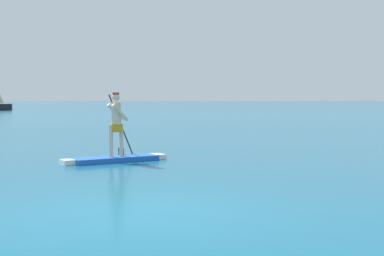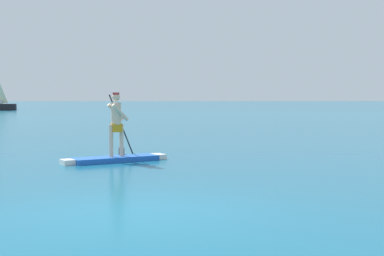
{
  "view_description": "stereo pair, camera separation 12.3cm",
  "coord_description": "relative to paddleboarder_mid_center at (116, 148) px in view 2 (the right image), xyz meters",
  "views": [
    {
      "loc": [
        0.66,
        -8.23,
        1.7
      ],
      "look_at": [
        1.0,
        6.05,
        0.9
      ],
      "focal_mm": 51.95,
      "sensor_mm": 36.0,
      "label": 1
    },
    {
      "loc": [
        0.78,
        -8.24,
        1.7
      ],
      "look_at": [
        1.0,
        6.05,
        0.9
      ],
      "focal_mm": 51.95,
      "sensor_mm": 36.0,
      "label": 2
    }
  ],
  "objects": [
    {
      "name": "ground",
      "position": [
        1.0,
        -6.34,
        -0.36
      ],
      "size": [
        440.0,
        440.0,
        0.0
      ],
      "primitive_type": "plane",
      "color": "#145B7A"
    },
    {
      "name": "paddleboarder_mid_center",
      "position": [
        0.0,
        0.0,
        0.0
      ],
      "size": [
        2.69,
        1.87,
        1.82
      ],
      "rotation": [
        0.0,
        0.0,
        0.54
      ],
      "color": "blue",
      "rests_on": "ground"
    }
  ]
}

